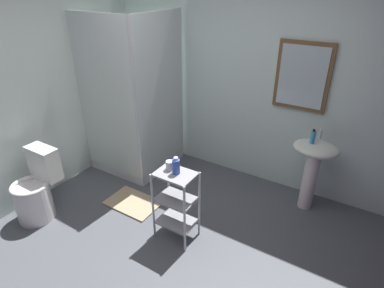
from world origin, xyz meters
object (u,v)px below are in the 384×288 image
shampoo_bottle_blue (176,166)px  bath_mat (133,203)px  storage_cart (176,200)px  pedestal_sink (313,162)px  hand_soap_bottle (313,137)px  shower_stall (137,136)px  rinse_cup (170,165)px  toilet (36,191)px

shampoo_bottle_blue → bath_mat: bearing=168.8°
storage_cart → pedestal_sink: bearing=49.8°
hand_soap_bottle → bath_mat: hand_soap_bottle is taller
shower_stall → shampoo_bottle_blue: 1.48m
storage_cart → rinse_cup: size_ratio=8.47×
pedestal_sink → toilet: pedestal_sink is taller
toilet → bath_mat: (0.72, 0.67, -0.31)m
storage_cart → shampoo_bottle_blue: size_ratio=4.51×
toilet → hand_soap_bottle: 2.93m
rinse_cup → shower_stall: bearing=144.4°
pedestal_sink → storage_cart: 1.51m
storage_cart → bath_mat: storage_cart is taller
shower_stall → hand_soap_bottle: shower_stall is taller
rinse_cup → pedestal_sink: bearing=46.8°
storage_cart → rinse_cup: rinse_cup is taller
shower_stall → bath_mat: (0.47, -0.67, -0.45)m
toilet → shampoo_bottle_blue: 1.61m
storage_cart → shampoo_bottle_blue: shampoo_bottle_blue is taller
toilet → bath_mat: 1.03m
toilet → hand_soap_bottle: size_ratio=5.07×
storage_cart → hand_soap_bottle: bearing=50.6°
pedestal_sink → hand_soap_bottle: (-0.05, -0.03, 0.30)m
pedestal_sink → shampoo_bottle_blue: shampoo_bottle_blue is taller
bath_mat → toilet: bearing=-136.8°
shampoo_bottle_blue → storage_cart: bearing=-111.9°
shampoo_bottle_blue → shower_stall: bearing=145.7°
pedestal_sink → hand_soap_bottle: 0.30m
shampoo_bottle_blue → pedestal_sink: bearing=49.7°
shower_stall → rinse_cup: shower_stall is taller
hand_soap_bottle → rinse_cup: (-1.01, -1.10, -0.09)m
pedestal_sink → shampoo_bottle_blue: 1.51m
shower_stall → bath_mat: size_ratio=3.33×
storage_cart → bath_mat: 0.85m
shower_stall → toilet: bearing=-100.7°
pedestal_sink → shower_stall: bearing=-171.2°
storage_cart → rinse_cup: bearing=160.0°
rinse_cup → bath_mat: (-0.64, 0.12, -0.77)m
toilet → shampoo_bottle_blue: shampoo_bottle_blue is taller
storage_cart → rinse_cup: (-0.08, 0.03, 0.35)m
toilet → pedestal_sink: bearing=34.8°
hand_soap_bottle → rinse_cup: 1.49m
shampoo_bottle_blue → toilet: bearing=-159.7°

